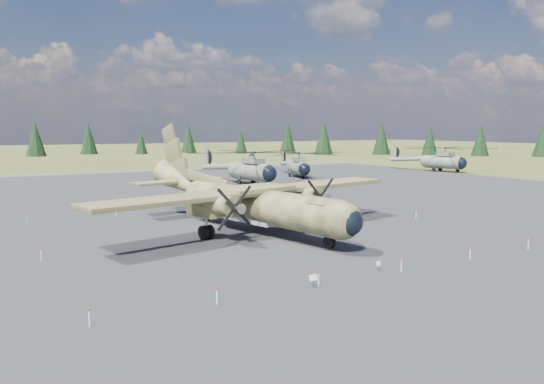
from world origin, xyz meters
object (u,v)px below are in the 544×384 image
helicopter_near (251,161)px  helicopter_far (443,154)px  transport_plane (247,198)px  helicopter_mid (298,160)px

helicopter_near → helicopter_far: bearing=-10.7°
transport_plane → helicopter_near: (16.96, 32.20, 0.83)m
helicopter_mid → transport_plane: bearing=-112.5°
transport_plane → helicopter_far: transport_plane is taller
transport_plane → helicopter_near: transport_plane is taller
transport_plane → helicopter_near: size_ratio=1.15×
transport_plane → helicopter_mid: size_ratio=1.34×
transport_plane → helicopter_near: bearing=50.3°
transport_plane → helicopter_far: 69.68m
helicopter_far → helicopter_mid: bearing=156.6°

